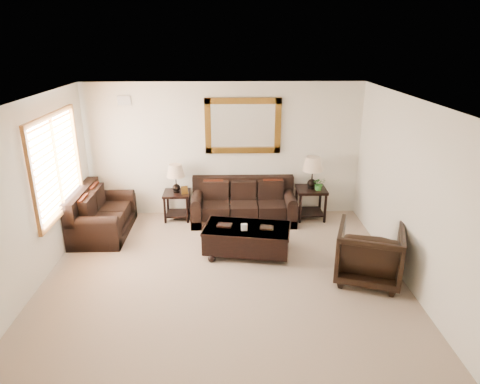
{
  "coord_description": "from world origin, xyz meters",
  "views": [
    {
      "loc": [
        0.09,
        -5.87,
        3.52
      ],
      "look_at": [
        0.27,
        0.6,
        1.15
      ],
      "focal_mm": 32.0,
      "sensor_mm": 36.0,
      "label": 1
    }
  ],
  "objects_px": {
    "loveseat": "(100,217)",
    "armchair": "(369,251)",
    "sofa": "(243,206)",
    "end_table_right": "(312,179)",
    "coffee_table": "(247,237)",
    "end_table_left": "(176,184)"
  },
  "relations": [
    {
      "from": "loveseat",
      "to": "armchair",
      "type": "height_order",
      "value": "armchair"
    },
    {
      "from": "sofa",
      "to": "end_table_right",
      "type": "distance_m",
      "value": 1.47
    },
    {
      "from": "end_table_right",
      "to": "coffee_table",
      "type": "height_order",
      "value": "end_table_right"
    },
    {
      "from": "sofa",
      "to": "end_table_right",
      "type": "relative_size",
      "value": 1.6
    },
    {
      "from": "loveseat",
      "to": "sofa",
      "type": "bearing_deg",
      "value": -78.69
    },
    {
      "from": "sofa",
      "to": "loveseat",
      "type": "xyz_separation_m",
      "value": [
        -2.71,
        -0.54,
        0.02
      ]
    },
    {
      "from": "end_table_left",
      "to": "end_table_right",
      "type": "bearing_deg",
      "value": -0.64
    },
    {
      "from": "armchair",
      "to": "end_table_left",
      "type": "bearing_deg",
      "value": -18.05
    },
    {
      "from": "end_table_right",
      "to": "loveseat",
      "type": "bearing_deg",
      "value": -171.41
    },
    {
      "from": "loveseat",
      "to": "end_table_right",
      "type": "xyz_separation_m",
      "value": [
        4.08,
        0.62,
        0.52
      ]
    },
    {
      "from": "end_table_right",
      "to": "armchair",
      "type": "xyz_separation_m",
      "value": [
        0.45,
        -2.36,
        -0.36
      ]
    },
    {
      "from": "loveseat",
      "to": "armchair",
      "type": "bearing_deg",
      "value": -111.13
    },
    {
      "from": "sofa",
      "to": "coffee_table",
      "type": "xyz_separation_m",
      "value": [
        0.01,
        -1.42,
        -0.0
      ]
    },
    {
      "from": "sofa",
      "to": "end_table_left",
      "type": "xyz_separation_m",
      "value": [
        -1.34,
        0.1,
        0.45
      ]
    },
    {
      "from": "armchair",
      "to": "loveseat",
      "type": "bearing_deg",
      "value": -1.95
    },
    {
      "from": "sofa",
      "to": "end_table_right",
      "type": "bearing_deg",
      "value": 3.11
    },
    {
      "from": "sofa",
      "to": "armchair",
      "type": "xyz_separation_m",
      "value": [
        1.82,
        -2.29,
        0.18
      ]
    },
    {
      "from": "loveseat",
      "to": "coffee_table",
      "type": "relative_size",
      "value": 1.0
    },
    {
      "from": "sofa",
      "to": "loveseat",
      "type": "distance_m",
      "value": 2.76
    },
    {
      "from": "end_table_left",
      "to": "armchair",
      "type": "bearing_deg",
      "value": -37.23
    },
    {
      "from": "loveseat",
      "to": "end_table_right",
      "type": "bearing_deg",
      "value": -81.41
    },
    {
      "from": "loveseat",
      "to": "end_table_right",
      "type": "distance_m",
      "value": 4.16
    }
  ]
}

